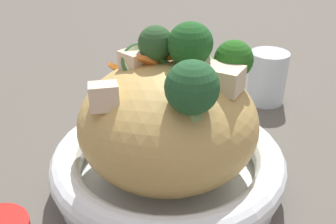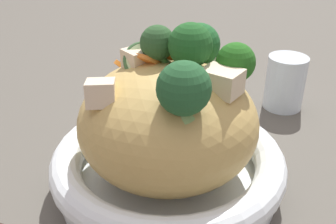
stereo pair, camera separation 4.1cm
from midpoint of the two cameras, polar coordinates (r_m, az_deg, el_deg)
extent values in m
plane|color=#545148|center=(0.47, -2.57, -10.66)|extent=(3.00, 3.00, 0.00)
cylinder|color=white|center=(0.46, -2.59, -9.69)|extent=(0.24, 0.24, 0.02)
torus|color=white|center=(0.44, -2.67, -6.96)|extent=(0.26, 0.26, 0.03)
ellipsoid|color=tan|center=(0.42, -2.82, -1.63)|extent=(0.19, 0.19, 0.13)
torus|color=tan|center=(0.40, 2.91, 2.40)|extent=(0.05, 0.05, 0.02)
torus|color=tan|center=(0.39, -1.13, 4.04)|extent=(0.06, 0.06, 0.02)
cone|color=#98AB71|center=(0.41, 6.37, 4.42)|extent=(0.02, 0.02, 0.02)
sphere|color=#225F1B|center=(0.40, 6.55, 7.47)|extent=(0.06, 0.06, 0.04)
cone|color=#94B771|center=(0.39, 0.07, 6.38)|extent=(0.03, 0.03, 0.02)
sphere|color=#1E5422|center=(0.39, 0.07, 9.68)|extent=(0.05, 0.05, 0.04)
cone|color=#8FB769|center=(0.34, -0.05, -0.07)|extent=(0.03, 0.03, 0.02)
sphere|color=#22522C|center=(0.33, -0.05, 3.49)|extent=(0.07, 0.07, 0.05)
cone|color=#8FAE6E|center=(0.41, -4.68, 6.92)|extent=(0.02, 0.02, 0.02)
sphere|color=#294E28|center=(0.40, -4.80, 9.81)|extent=(0.04, 0.04, 0.04)
cone|color=#91B471|center=(0.40, 0.25, 6.79)|extent=(0.02, 0.02, 0.02)
sphere|color=#2A5C1D|center=(0.40, 0.26, 9.82)|extent=(0.04, 0.04, 0.04)
cone|color=#98B069|center=(0.46, 0.87, 6.98)|extent=(0.03, 0.03, 0.02)
sphere|color=#1F5828|center=(0.45, 0.89, 9.84)|extent=(0.07, 0.07, 0.05)
cylinder|color=orange|center=(0.42, -2.77, 8.01)|extent=(0.03, 0.03, 0.03)
cylinder|color=orange|center=(0.45, -10.00, 6.08)|extent=(0.03, 0.03, 0.02)
cylinder|color=orange|center=(0.42, -4.01, 8.00)|extent=(0.03, 0.03, 0.03)
cylinder|color=orange|center=(0.41, -6.08, 7.25)|extent=(0.03, 0.03, 0.02)
cylinder|color=beige|center=(0.46, -6.13, 7.49)|extent=(0.05, 0.05, 0.02)
torus|color=#376629|center=(0.46, -6.13, 7.49)|extent=(0.06, 0.06, 0.02)
cylinder|color=beige|center=(0.41, -4.40, 7.84)|extent=(0.04, 0.04, 0.03)
torus|color=#366327|center=(0.41, -4.40, 7.84)|extent=(0.05, 0.05, 0.03)
cylinder|color=beige|center=(0.45, 2.30, 7.21)|extent=(0.03, 0.04, 0.02)
torus|color=#2E602A|center=(0.45, 2.30, 7.21)|extent=(0.04, 0.04, 0.03)
cylinder|color=beige|center=(0.40, -6.91, 7.07)|extent=(0.04, 0.04, 0.03)
torus|color=#386034|center=(0.40, -6.91, 7.07)|extent=(0.05, 0.05, 0.04)
cube|color=beige|center=(0.37, -12.42, 2.15)|extent=(0.04, 0.04, 0.03)
cube|color=beige|center=(0.41, -7.71, 7.35)|extent=(0.03, 0.03, 0.02)
cube|color=beige|center=(0.38, 4.86, 4.71)|extent=(0.04, 0.03, 0.02)
cylinder|color=silver|center=(0.64, 12.37, 4.86)|extent=(0.06, 0.06, 0.08)
camera|label=1|loc=(0.02, -92.86, -1.58)|focal=42.23mm
camera|label=2|loc=(0.02, 87.14, 1.58)|focal=42.23mm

